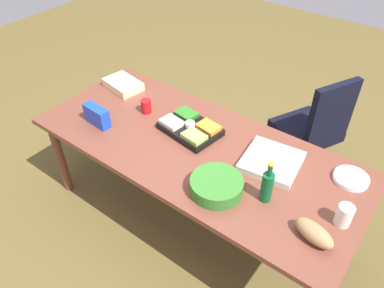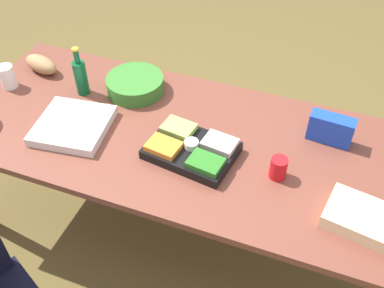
{
  "view_description": "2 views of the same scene",
  "coord_description": "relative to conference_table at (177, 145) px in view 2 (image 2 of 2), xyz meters",
  "views": [
    {
      "loc": [
        -1.19,
        1.61,
        2.48
      ],
      "look_at": [
        0.0,
        0.03,
        0.82
      ],
      "focal_mm": 34.71,
      "sensor_mm": 36.0,
      "label": 1
    },
    {
      "loc": [
        0.68,
        -1.57,
        2.36
      ],
      "look_at": [
        0.11,
        -0.05,
        0.81
      ],
      "focal_mm": 41.91,
      "sensor_mm": 36.0,
      "label": 2
    }
  ],
  "objects": [
    {
      "name": "sheet_cake",
      "position": [
        0.95,
        -0.24,
        0.11
      ],
      "size": [
        0.35,
        0.27,
        0.07
      ],
      "primitive_type": "cube",
      "rotation": [
        0.0,
        0.0,
        -0.17
      ],
      "color": "beige",
      "rests_on": "conference_table"
    },
    {
      "name": "chip_bag_blue",
      "position": [
        0.74,
        0.24,
        0.15
      ],
      "size": [
        0.23,
        0.1,
        0.15
      ],
      "primitive_type": "cube",
      "rotation": [
        0.0,
        0.0,
        -0.07
      ],
      "color": "blue",
      "rests_on": "conference_table"
    },
    {
      "name": "salad_bowl",
      "position": [
        -0.36,
        0.27,
        0.12
      ],
      "size": [
        0.4,
        0.4,
        0.09
      ],
      "primitive_type": "cylinder",
      "rotation": [
        0.0,
        0.0,
        -0.27
      ],
      "color": "#337228",
      "rests_on": "conference_table"
    },
    {
      "name": "ground_plane",
      "position": [
        0.0,
        0.0,
        -0.72
      ],
      "size": [
        10.0,
        10.0,
        0.0
      ],
      "primitive_type": "plane",
      "color": "brown"
    },
    {
      "name": "red_solo_cup",
      "position": [
        0.55,
        -0.1,
        0.13
      ],
      "size": [
        0.1,
        0.1,
        0.11
      ],
      "primitive_type": "cylinder",
      "rotation": [
        0.0,
        0.0,
        -0.26
      ],
      "color": "red",
      "rests_on": "conference_table"
    },
    {
      "name": "conference_table",
      "position": [
        0.0,
        0.0,
        0.0
      ],
      "size": [
        2.39,
        1.03,
        0.79
      ],
      "color": "brown",
      "rests_on": "ground"
    },
    {
      "name": "veggie_tray",
      "position": [
        0.12,
        -0.1,
        0.11
      ],
      "size": [
        0.46,
        0.36,
        0.09
      ],
      "color": "black",
      "rests_on": "conference_table"
    },
    {
      "name": "wine_bottle",
      "position": [
        -0.63,
        0.15,
        0.18
      ],
      "size": [
        0.08,
        0.08,
        0.29
      ],
      "color": "#0C5029",
      "rests_on": "conference_table"
    },
    {
      "name": "mayo_jar",
      "position": [
        -1.07,
        0.05,
        0.14
      ],
      "size": [
        0.11,
        0.11,
        0.14
      ],
      "primitive_type": "cylinder",
      "rotation": [
        0.0,
        0.0,
        0.34
      ],
      "color": "white",
      "rests_on": "conference_table"
    },
    {
      "name": "pizza_box",
      "position": [
        -0.52,
        -0.15,
        0.1
      ],
      "size": [
        0.4,
        0.4,
        0.05
      ],
      "primitive_type": "cube",
      "rotation": [
        0.0,
        0.0,
        0.13
      ],
      "color": "silver",
      "rests_on": "conference_table"
    },
    {
      "name": "bread_loaf",
      "position": [
        -0.98,
        0.24,
        0.12
      ],
      "size": [
        0.26,
        0.17,
        0.1
      ],
      "primitive_type": "ellipsoid",
      "rotation": [
        0.0,
        0.0,
        -0.26
      ],
      "color": "#9C7549",
      "rests_on": "conference_table"
    }
  ]
}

